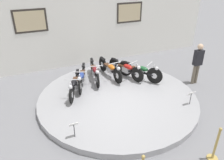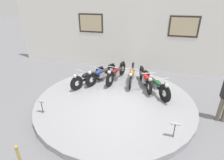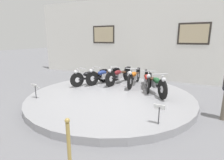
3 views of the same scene
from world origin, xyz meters
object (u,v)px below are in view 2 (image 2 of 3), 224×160
object	(u,v)px
info_placard_front_left	(41,103)
motorcycle_red	(145,78)
motorcycle_blue	(101,74)
motorcycle_maroon	(116,73)
motorcycle_black	(88,77)
info_placard_front_centre	(175,126)
motorcycle_orange	(132,74)
motorcycle_green	(155,84)

from	to	relation	value
info_placard_front_left	motorcycle_red	bearing A→B (deg)	42.80
motorcycle_blue	motorcycle_red	bearing A→B (deg)	0.00
motorcycle_maroon	info_placard_front_left	distance (m)	3.50
motorcycle_maroon	info_placard_front_left	world-z (taller)	motorcycle_maroon
motorcycle_black	info_placard_front_left	distance (m)	2.42
motorcycle_maroon	info_placard_front_left	xyz separation A→B (m)	(-1.69, -3.06, -0.03)
motorcycle_maroon	info_placard_front_left	size ratio (longest dim) A/B	3.91
motorcycle_black	info_placard_front_centre	xyz separation A→B (m)	(3.45, -2.34, -0.01)
motorcycle_red	motorcycle_blue	bearing A→B (deg)	-180.00
motorcycle_orange	motorcycle_red	distance (m)	0.68
motorcycle_orange	motorcycle_red	world-z (taller)	motorcycle_orange
info_placard_front_centre	motorcycle_orange	bearing A→B (deg)	119.00
motorcycle_black	info_placard_front_left	size ratio (longest dim) A/B	3.52
motorcycle_black	motorcycle_blue	bearing A→B (deg)	47.65
motorcycle_orange	info_placard_front_left	bearing A→B (deg)	-128.05
motorcycle_orange	info_placard_front_left	xyz separation A→B (m)	(-2.39, -3.06, -0.03)
motorcycle_orange	motorcycle_green	size ratio (longest dim) A/B	1.18
motorcycle_black	motorcycle_maroon	world-z (taller)	motorcycle_maroon
motorcycle_red	info_placard_front_centre	distance (m)	3.00
motorcycle_maroon	motorcycle_red	distance (m)	1.36
motorcycle_maroon	motorcycle_orange	size ratio (longest dim) A/B	1.00
motorcycle_maroon	motorcycle_orange	xyz separation A→B (m)	(0.70, -0.00, -0.01)
motorcycle_maroon	info_placard_front_centre	size ratio (longest dim) A/B	3.91
info_placard_front_left	info_placard_front_centre	bearing A→B (deg)	0.00
motorcycle_orange	info_placard_front_centre	xyz separation A→B (m)	(1.70, -3.06, -0.03)
motorcycle_green	info_placard_front_centre	size ratio (longest dim) A/B	3.32
motorcycle_maroon	info_placard_front_left	bearing A→B (deg)	-118.94
motorcycle_green	info_placard_front_left	size ratio (longest dim) A/B	3.32
motorcycle_black	motorcycle_green	distance (m)	2.82
motorcycle_blue	motorcycle_maroon	xyz separation A→B (m)	(0.63, 0.26, 0.02)
motorcycle_orange	motorcycle_green	xyz separation A→B (m)	(1.06, -0.72, 0.01)
motorcycle_orange	info_placard_front_centre	bearing A→B (deg)	-61.00
motorcycle_blue	motorcycle_maroon	distance (m)	0.68
motorcycle_blue	motorcycle_green	bearing A→B (deg)	-10.85
motorcycle_orange	info_placard_front_centre	world-z (taller)	motorcycle_orange
motorcycle_black	info_placard_front_left	bearing A→B (deg)	-105.28
motorcycle_red	motorcycle_green	xyz separation A→B (m)	(0.43, -0.46, 0.01)
info_placard_front_left	motorcycle_blue	bearing A→B (deg)	69.23
motorcycle_black	motorcycle_blue	world-z (taller)	motorcycle_blue
motorcycle_orange	motorcycle_red	size ratio (longest dim) A/B	1.05
motorcycle_green	info_placard_front_centre	xyz separation A→B (m)	(0.63, -2.34, -0.03)
motorcycle_black	motorcycle_orange	size ratio (longest dim) A/B	0.90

